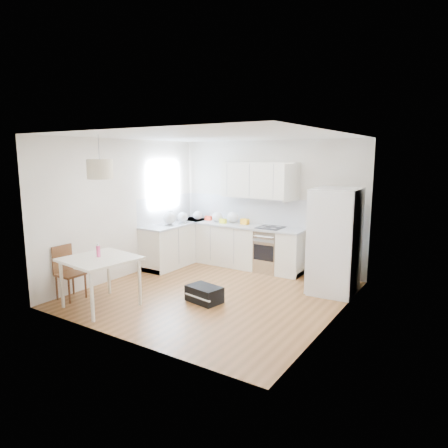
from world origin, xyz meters
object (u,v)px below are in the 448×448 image
object	(u,v)px
dining_chair	(70,273)
gym_bag	(204,294)
refrigerator	(336,241)
dining_table	(100,263)

from	to	relation	value
dining_chair	gym_bag	size ratio (longest dim) A/B	1.58
refrigerator	dining_chair	size ratio (longest dim) A/B	2.04
dining_chair	dining_table	bearing A→B (deg)	2.98
dining_chair	refrigerator	bearing A→B (deg)	36.94
dining_chair	gym_bag	xyz separation A→B (m)	(1.96, 1.09, -0.32)
dining_table	gym_bag	size ratio (longest dim) A/B	2.00
dining_chair	gym_bag	distance (m)	2.27
refrigerator	dining_table	xyz separation A→B (m)	(-2.90, -2.71, -0.21)
refrigerator	dining_table	world-z (taller)	refrigerator
dining_table	gym_bag	xyz separation A→B (m)	(1.26, 1.05, -0.58)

